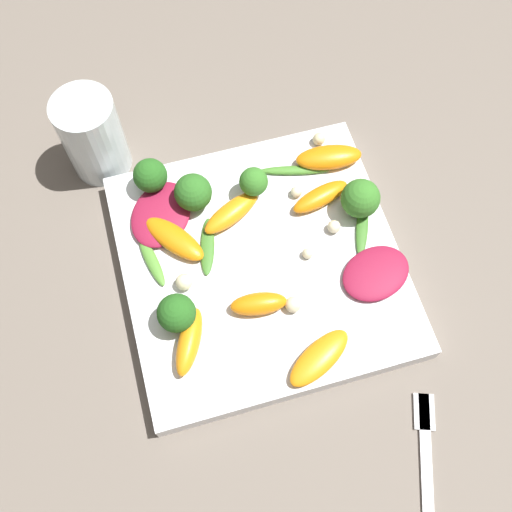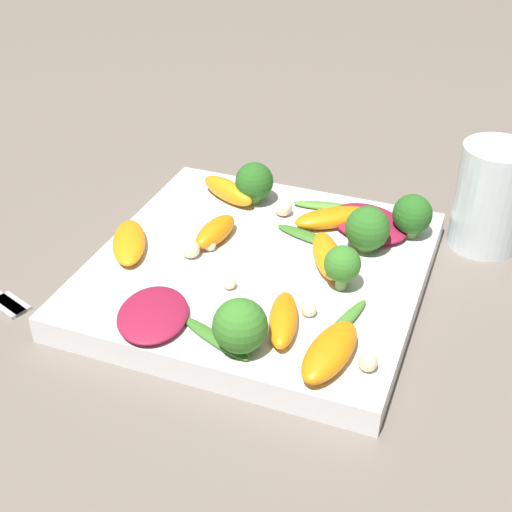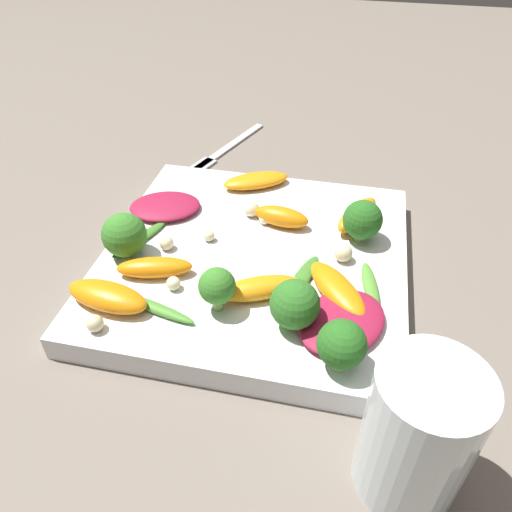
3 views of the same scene
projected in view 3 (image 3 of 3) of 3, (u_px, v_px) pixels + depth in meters
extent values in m
plane|color=#6B6056|center=(255.00, 271.00, 0.52)|extent=(2.40, 2.40, 0.00)
cube|color=white|center=(255.00, 262.00, 0.51)|extent=(0.30, 0.30, 0.03)
cylinder|color=silver|center=(418.00, 433.00, 0.32)|extent=(0.07, 0.07, 0.11)
cube|color=#B2B2B7|center=(230.00, 145.00, 0.73)|extent=(0.07, 0.16, 0.01)
cube|color=#B2B2B7|center=(203.00, 164.00, 0.68)|extent=(0.03, 0.04, 0.01)
ellipsoid|color=maroon|center=(342.00, 321.00, 0.42)|extent=(0.10, 0.11, 0.01)
ellipsoid|color=maroon|center=(165.00, 206.00, 0.55)|extent=(0.09, 0.08, 0.01)
ellipsoid|color=orange|center=(259.00, 288.00, 0.45)|extent=(0.08, 0.06, 0.02)
ellipsoid|color=orange|center=(256.00, 181.00, 0.59)|extent=(0.08, 0.06, 0.01)
ellipsoid|color=orange|center=(357.00, 215.00, 0.53)|extent=(0.05, 0.07, 0.02)
ellipsoid|color=orange|center=(107.00, 296.00, 0.44)|extent=(0.08, 0.04, 0.02)
ellipsoid|color=orange|center=(155.00, 267.00, 0.47)|extent=(0.07, 0.04, 0.02)
ellipsoid|color=orange|center=(281.00, 217.00, 0.53)|extent=(0.06, 0.03, 0.02)
ellipsoid|color=orange|center=(337.00, 289.00, 0.45)|extent=(0.07, 0.08, 0.02)
cylinder|color=#84AD5B|center=(218.00, 301.00, 0.44)|extent=(0.01, 0.01, 0.02)
sphere|color=#387A28|center=(217.00, 286.00, 0.42)|extent=(0.03, 0.03, 0.03)
cylinder|color=#7A9E51|center=(127.00, 250.00, 0.49)|extent=(0.01, 0.01, 0.01)
sphere|color=#387A28|center=(124.00, 235.00, 0.48)|extent=(0.04, 0.04, 0.04)
cylinder|color=#7A9E51|center=(294.00, 319.00, 0.42)|extent=(0.01, 0.01, 0.01)
sphere|color=#2D6B23|center=(295.00, 304.00, 0.41)|extent=(0.04, 0.04, 0.04)
cylinder|color=#7A9E51|center=(360.00, 234.00, 0.51)|extent=(0.01, 0.01, 0.01)
sphere|color=#26601E|center=(363.00, 220.00, 0.50)|extent=(0.04, 0.04, 0.04)
cylinder|color=#84AD5B|center=(339.00, 359.00, 0.39)|extent=(0.02, 0.02, 0.01)
sphere|color=#26601E|center=(342.00, 344.00, 0.38)|extent=(0.04, 0.04, 0.04)
ellipsoid|color=#47842D|center=(154.00, 307.00, 0.44)|extent=(0.08, 0.03, 0.01)
ellipsoid|color=#3D7528|center=(303.00, 277.00, 0.47)|extent=(0.03, 0.07, 0.01)
ellipsoid|color=#518E33|center=(370.00, 286.00, 0.46)|extent=(0.03, 0.07, 0.01)
ellipsoid|color=#3D7528|center=(140.00, 239.00, 0.51)|extent=(0.04, 0.07, 0.01)
sphere|color=beige|center=(343.00, 253.00, 0.49)|extent=(0.02, 0.02, 0.02)
sphere|color=beige|center=(95.00, 323.00, 0.42)|extent=(0.01, 0.01, 0.01)
sphere|color=beige|center=(209.00, 236.00, 0.51)|extent=(0.01, 0.01, 0.01)
sphere|color=beige|center=(252.00, 209.00, 0.55)|extent=(0.02, 0.02, 0.02)
sphere|color=beige|center=(166.00, 243.00, 0.50)|extent=(0.01, 0.01, 0.01)
sphere|color=beige|center=(173.00, 283.00, 0.46)|extent=(0.01, 0.01, 0.01)
sphere|color=beige|center=(261.00, 218.00, 0.54)|extent=(0.01, 0.01, 0.01)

